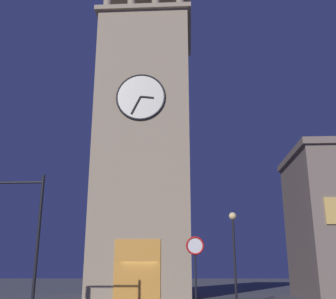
{
  "coord_description": "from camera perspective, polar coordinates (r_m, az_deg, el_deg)",
  "views": [
    {
      "loc": [
        -3.45,
        29.62,
        1.78
      ],
      "look_at": [
        -1.74,
        -2.9,
        11.64
      ],
      "focal_mm": 43.48,
      "sensor_mm": 36.0,
      "label": 1
    }
  ],
  "objects": [
    {
      "name": "ground_plane",
      "position": [
        29.87,
        -3.87,
        -20.23
      ],
      "size": [
        200.0,
        200.0,
        0.0
      ],
      "primitive_type": "plane",
      "color": "#4C4C51"
    },
    {
      "name": "clocktower",
      "position": [
        34.25,
        -3.21,
        0.49
      ],
      "size": [
        8.05,
        8.01,
        29.82
      ],
      "color": "gray",
      "rests_on": "ground_plane"
    },
    {
      "name": "traffic_signal_near",
      "position": [
        21.47,
        -20.34,
        -9.06
      ],
      "size": [
        3.73,
        0.41,
        6.48
      ],
      "color": "black",
      "rests_on": "ground_plane"
    },
    {
      "name": "street_lamp",
      "position": [
        24.54,
        9.19,
        -12.34
      ],
      "size": [
        0.44,
        0.44,
        5.2
      ],
      "color": "black",
      "rests_on": "ground_plane"
    },
    {
      "name": "no_horn_sign",
      "position": [
        17.85,
        3.83,
        -14.27
      ],
      "size": [
        0.78,
        0.14,
        3.27
      ],
      "color": "black",
      "rests_on": "ground_plane"
    }
  ]
}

